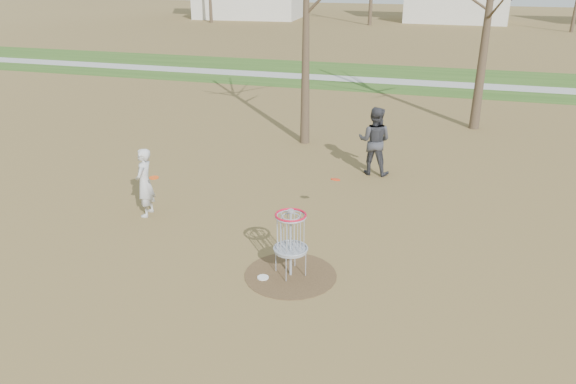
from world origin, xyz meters
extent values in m
plane|color=brown|center=(0.00, 0.00, 0.00)|extent=(160.00, 160.00, 0.00)
cube|color=#2D5119|center=(0.00, 21.00, 0.01)|extent=(160.00, 8.00, 0.01)
cube|color=#9E9E99|center=(0.00, 20.00, 0.01)|extent=(160.00, 1.50, 0.01)
cylinder|color=#47331E|center=(0.00, 0.00, 0.01)|extent=(1.80, 1.80, 0.01)
imported|color=silver|center=(-4.10, 1.73, 0.83)|extent=(0.47, 0.65, 1.66)
imported|color=#36373C|center=(0.66, 6.15, 0.97)|extent=(1.00, 0.81, 1.95)
cylinder|color=white|center=(-0.47, -0.27, 0.02)|extent=(0.22, 0.22, 0.02)
cylinder|color=#F9310D|center=(0.31, 2.56, 1.09)|extent=(0.22, 0.22, 0.08)
cylinder|color=#FF4D0D|center=(-3.74, 1.57, 1.05)|extent=(0.22, 0.22, 0.02)
cylinder|color=#9EA3AD|center=(0.00, 0.00, 0.68)|extent=(0.05, 0.05, 1.35)
cylinder|color=#9EA3AD|center=(0.00, 0.00, 0.55)|extent=(0.64, 0.64, 0.04)
torus|color=#9EA3AD|center=(0.00, 0.00, 1.25)|extent=(0.60, 0.60, 0.04)
torus|color=red|center=(0.00, 0.00, 1.28)|extent=(0.60, 0.60, 0.04)
cone|color=#382B1E|center=(-2.00, 8.50, 3.75)|extent=(0.32, 0.32, 7.50)
cone|color=#382B1E|center=(3.50, 12.00, 4.25)|extent=(0.36, 0.36, 8.50)
cube|color=silver|center=(-20.00, 52.00, 1.60)|extent=(11.46, 7.75, 3.20)
cube|color=silver|center=(2.00, 54.00, 1.60)|extent=(10.24, 7.34, 3.20)
camera|label=1|loc=(2.67, -9.11, 5.62)|focal=35.00mm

